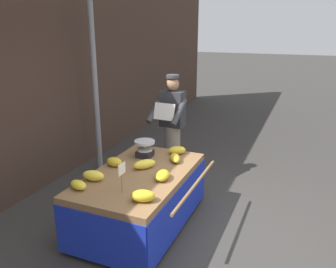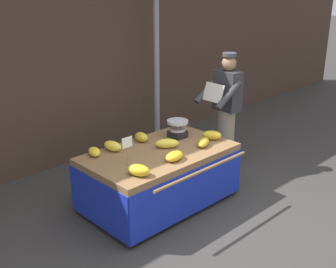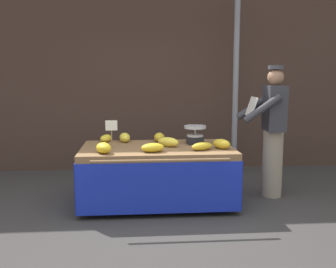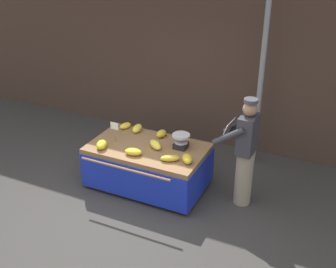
{
  "view_description": "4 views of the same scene",
  "coord_description": "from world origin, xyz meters",
  "px_view_note": "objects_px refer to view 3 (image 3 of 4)",
  "views": [
    {
      "loc": [
        -3.4,
        -0.78,
        2.43
      ],
      "look_at": [
        0.53,
        0.87,
        1.07
      ],
      "focal_mm": 36.24,
      "sensor_mm": 36.0,
      "label": 1
    },
    {
      "loc": [
        -3.24,
        -2.5,
        2.69
      ],
      "look_at": [
        0.12,
        1.0,
        0.91
      ],
      "focal_mm": 45.27,
      "sensor_mm": 36.0,
      "label": 2
    },
    {
      "loc": [
        -0.28,
        -3.77,
        1.58
      ],
      "look_at": [
        0.11,
        0.91,
        0.89
      ],
      "focal_mm": 42.38,
      "sensor_mm": 36.0,
      "label": 3
    },
    {
      "loc": [
        2.76,
        -4.1,
        3.83
      ],
      "look_at": [
        0.31,
        1.09,
        0.98
      ],
      "focal_mm": 44.57,
      "sensor_mm": 36.0,
      "label": 4
    }
  ],
  "objects_px": {
    "banana_bunch_3": "(159,137)",
    "banana_bunch_5": "(104,148)",
    "weighing_scale": "(195,135)",
    "banana_bunch_2": "(202,146)",
    "banana_cart": "(157,162)",
    "price_sign": "(111,128)",
    "banana_bunch_7": "(168,142)",
    "street_pole": "(236,83)",
    "banana_bunch_4": "(125,137)",
    "banana_bunch_0": "(106,138)",
    "banana_bunch_1": "(153,148)",
    "banana_bunch_6": "(222,144)",
    "vendor_person": "(272,131)"
  },
  "relations": [
    {
      "from": "banana_bunch_0",
      "to": "banana_bunch_6",
      "type": "xyz_separation_m",
      "value": [
        1.41,
        -0.61,
        0.01
      ]
    },
    {
      "from": "banana_bunch_0",
      "to": "banana_bunch_3",
      "type": "xyz_separation_m",
      "value": [
        0.7,
        -0.03,
        0.01
      ]
    },
    {
      "from": "vendor_person",
      "to": "banana_bunch_1",
      "type": "bearing_deg",
      "value": -161.66
    },
    {
      "from": "street_pole",
      "to": "banana_bunch_3",
      "type": "height_order",
      "value": "street_pole"
    },
    {
      "from": "banana_bunch_4",
      "to": "banana_cart",
      "type": "bearing_deg",
      "value": -44.44
    },
    {
      "from": "banana_bunch_2",
      "to": "banana_bunch_3",
      "type": "height_order",
      "value": "banana_bunch_3"
    },
    {
      "from": "street_pole",
      "to": "banana_bunch_3",
      "type": "xyz_separation_m",
      "value": [
        -1.3,
        -1.13,
        -0.69
      ]
    },
    {
      "from": "price_sign",
      "to": "banana_bunch_7",
      "type": "distance_m",
      "value": 0.72
    },
    {
      "from": "banana_cart",
      "to": "banana_bunch_4",
      "type": "height_order",
      "value": "banana_bunch_4"
    },
    {
      "from": "banana_bunch_1",
      "to": "banana_bunch_3",
      "type": "bearing_deg",
      "value": 80.6
    },
    {
      "from": "street_pole",
      "to": "weighing_scale",
      "type": "distance_m",
      "value": 1.71
    },
    {
      "from": "banana_bunch_5",
      "to": "banana_bunch_7",
      "type": "relative_size",
      "value": 0.85
    },
    {
      "from": "price_sign",
      "to": "banana_bunch_7",
      "type": "height_order",
      "value": "price_sign"
    },
    {
      "from": "banana_bunch_0",
      "to": "banana_bunch_7",
      "type": "xyz_separation_m",
      "value": [
        0.79,
        -0.42,
        0.01
      ]
    },
    {
      "from": "banana_bunch_2",
      "to": "banana_bunch_3",
      "type": "bearing_deg",
      "value": 125.26
    },
    {
      "from": "weighing_scale",
      "to": "price_sign",
      "type": "bearing_deg",
      "value": -166.26
    },
    {
      "from": "banana_bunch_2",
      "to": "banana_bunch_6",
      "type": "xyz_separation_m",
      "value": [
        0.25,
        0.07,
        0.01
      ]
    },
    {
      "from": "price_sign",
      "to": "banana_bunch_7",
      "type": "bearing_deg",
      "value": 6.72
    },
    {
      "from": "price_sign",
      "to": "banana_bunch_1",
      "type": "height_order",
      "value": "price_sign"
    },
    {
      "from": "street_pole",
      "to": "banana_bunch_3",
      "type": "bearing_deg",
      "value": -139.04
    },
    {
      "from": "banana_cart",
      "to": "banana_bunch_1",
      "type": "height_order",
      "value": "banana_bunch_1"
    },
    {
      "from": "banana_cart",
      "to": "price_sign",
      "type": "bearing_deg",
      "value": -172.14
    },
    {
      "from": "banana_cart",
      "to": "banana_bunch_5",
      "type": "height_order",
      "value": "banana_bunch_5"
    },
    {
      "from": "banana_bunch_5",
      "to": "banana_bunch_6",
      "type": "distance_m",
      "value": 1.39
    },
    {
      "from": "banana_bunch_0",
      "to": "banana_bunch_2",
      "type": "height_order",
      "value": "banana_bunch_0"
    },
    {
      "from": "banana_bunch_3",
      "to": "banana_bunch_4",
      "type": "bearing_deg",
      "value": 179.54
    },
    {
      "from": "banana_bunch_1",
      "to": "banana_bunch_5",
      "type": "height_order",
      "value": "banana_bunch_5"
    },
    {
      "from": "banana_bunch_5",
      "to": "banana_bunch_6",
      "type": "height_order",
      "value": "banana_bunch_5"
    },
    {
      "from": "price_sign",
      "to": "banana_bunch_2",
      "type": "xyz_separation_m",
      "value": [
        1.06,
        -0.18,
        -0.2
      ]
    },
    {
      "from": "vendor_person",
      "to": "street_pole",
      "type": "bearing_deg",
      "value": 97.0
    },
    {
      "from": "banana_cart",
      "to": "banana_bunch_3",
      "type": "distance_m",
      "value": 0.47
    },
    {
      "from": "street_pole",
      "to": "price_sign",
      "type": "bearing_deg",
      "value": -139.95
    },
    {
      "from": "banana_cart",
      "to": "banana_bunch_4",
      "type": "relative_size",
      "value": 7.03
    },
    {
      "from": "street_pole",
      "to": "banana_bunch_2",
      "type": "xyz_separation_m",
      "value": [
        -0.84,
        -1.78,
        -0.7
      ]
    },
    {
      "from": "price_sign",
      "to": "vendor_person",
      "type": "xyz_separation_m",
      "value": [
        2.06,
        0.27,
        -0.09
      ]
    },
    {
      "from": "banana_bunch_0",
      "to": "banana_bunch_3",
      "type": "distance_m",
      "value": 0.71
    },
    {
      "from": "banana_bunch_5",
      "to": "banana_bunch_6",
      "type": "relative_size",
      "value": 1.01
    },
    {
      "from": "banana_bunch_2",
      "to": "banana_bunch_7",
      "type": "relative_size",
      "value": 0.96
    },
    {
      "from": "banana_bunch_0",
      "to": "banana_bunch_3",
      "type": "height_order",
      "value": "banana_bunch_3"
    },
    {
      "from": "banana_bunch_3",
      "to": "banana_bunch_5",
      "type": "distance_m",
      "value": 1.01
    },
    {
      "from": "banana_bunch_1",
      "to": "banana_bunch_2",
      "type": "distance_m",
      "value": 0.59
    },
    {
      "from": "weighing_scale",
      "to": "banana_bunch_2",
      "type": "xyz_separation_m",
      "value": [
        0.02,
        -0.44,
        -0.07
      ]
    },
    {
      "from": "weighing_scale",
      "to": "banana_bunch_4",
      "type": "relative_size",
      "value": 1.06
    },
    {
      "from": "weighing_scale",
      "to": "banana_bunch_5",
      "type": "distance_m",
      "value": 1.24
    },
    {
      "from": "banana_cart",
      "to": "banana_bunch_3",
      "type": "xyz_separation_m",
      "value": [
        0.05,
        0.39,
        0.25
      ]
    },
    {
      "from": "weighing_scale",
      "to": "banana_bunch_6",
      "type": "relative_size",
      "value": 1.13
    },
    {
      "from": "price_sign",
      "to": "banana_bunch_1",
      "type": "distance_m",
      "value": 0.58
    },
    {
      "from": "weighing_scale",
      "to": "banana_bunch_5",
      "type": "relative_size",
      "value": 1.12
    },
    {
      "from": "banana_bunch_2",
      "to": "vendor_person",
      "type": "bearing_deg",
      "value": 24.34
    },
    {
      "from": "banana_bunch_6",
      "to": "street_pole",
      "type": "bearing_deg",
      "value": 70.96
    }
  ]
}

